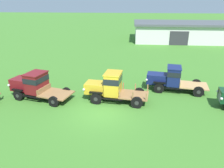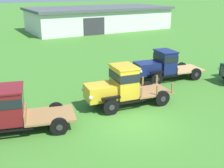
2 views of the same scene
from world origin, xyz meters
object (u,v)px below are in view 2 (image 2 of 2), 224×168
Objects in this scene: vintage_truck_midrow_center at (121,86)px; vintage_truck_far_side at (162,65)px; vintage_truck_second_in_line at (4,109)px; farm_shed at (99,18)px.

vintage_truck_far_side is at bearing 27.24° from vintage_truck_midrow_center.
vintage_truck_second_in_line is at bearing -179.81° from vintage_truck_midrow_center.
vintage_truck_far_side is (5.00, 2.58, -0.08)m from vintage_truck_midrow_center.
farm_shed is at bearing 55.93° from vintage_truck_second_in_line.
vintage_truck_far_side is at bearing -107.01° from farm_shed.
vintage_truck_second_in_line is at bearing -124.07° from farm_shed.
vintage_truck_second_in_line is 1.06× the size of vintage_truck_midrow_center.
vintage_truck_far_side is (11.19, 2.60, -0.02)m from vintage_truck_second_in_line.
vintage_truck_far_side is at bearing 13.08° from vintage_truck_second_in_line.
vintage_truck_second_in_line is 11.48m from vintage_truck_far_side.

